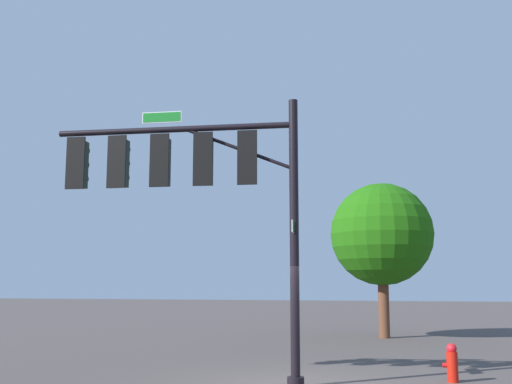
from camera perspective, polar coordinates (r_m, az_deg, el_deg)
The scene contains 3 objects.
signal_pole_assembly at distance 13.86m, azimuth -6.29°, elevation 1.52°, with size 5.71×1.05×6.19m.
fire_hydrant at distance 14.49m, azimuth 17.89°, elevation -14.99°, with size 0.33×0.24×0.83m.
tree_near at distance 24.89m, azimuth 11.68°, elevation -3.91°, with size 4.08×4.08×6.11m.
Camera 1 is at (-2.15, 13.02, 2.17)m, focal length 42.72 mm.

